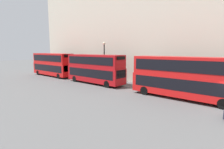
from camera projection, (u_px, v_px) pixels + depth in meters
name	position (u px, v px, depth m)	size (l,w,h in m)	color
bus_leading	(183.00, 76.00, 18.59)	(2.59, 11.18, 4.53)	red
bus_second_in_queue	(95.00, 68.00, 27.39)	(2.59, 10.51, 4.55)	#A80F14
bus_third_in_queue	(52.00, 64.00, 35.41)	(2.59, 11.11, 4.60)	red
street_lamp	(104.00, 58.00, 28.08)	(0.44, 0.44, 6.55)	black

